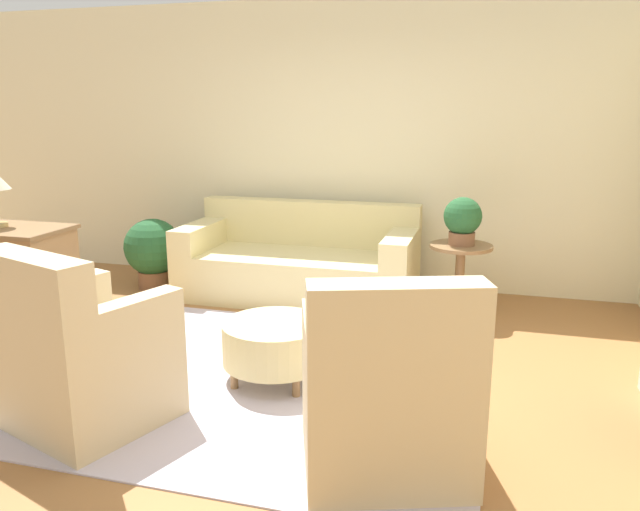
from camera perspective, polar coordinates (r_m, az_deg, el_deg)
name	(u,v)px	position (r m, az deg, el deg)	size (l,w,h in m)	color
ground_plane	(275,383)	(4.21, -4.09, -11.56)	(16.00, 16.00, 0.00)	#996638
wall_back	(361,146)	(6.30, 3.75, 10.00)	(9.03, 0.12, 2.80)	beige
rug	(275,382)	(4.20, -4.09, -11.50)	(2.69, 2.53, 0.01)	#BCB2C1
couch	(300,264)	(5.96, -1.86, -0.78)	(2.19, 1.00, 0.87)	beige
armchair_left	(79,359)	(3.79, -21.19, -8.79)	(1.00, 0.98, 1.03)	#C6B289
armchair_right	(387,397)	(3.12, 6.11, -12.75)	(1.00, 0.98, 1.03)	#C6B289
ottoman_table	(275,343)	(4.15, -4.10, -7.94)	(0.70, 0.70, 0.39)	beige
side_table	(460,267)	(5.49, 12.68, -1.07)	(0.53, 0.53, 0.63)	olive
dresser	(4,282)	(5.40, -26.94, -2.14)	(1.06, 0.56, 0.89)	olive
potted_plant_on_side_table	(463,219)	(5.40, 12.91, 3.25)	(0.32, 0.32, 0.41)	brown
potted_plant_floor	(153,250)	(6.41, -15.02, 0.49)	(0.56, 0.56, 0.70)	brown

